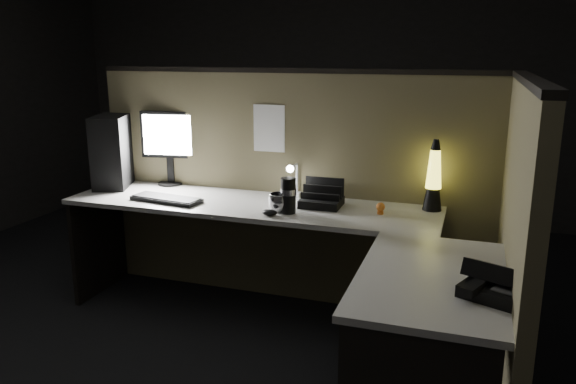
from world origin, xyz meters
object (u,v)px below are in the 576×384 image
(keyboard, at_px, (166,199))
(monitor, at_px, (169,141))
(lava_lamp, at_px, (434,181))
(desk_phone, at_px, (493,283))
(pc_tower, at_px, (114,150))

(keyboard, bearing_deg, monitor, 123.70)
(monitor, xyz_separation_m, lava_lamp, (1.78, -0.09, -0.13))
(monitor, distance_m, lava_lamp, 1.79)
(lava_lamp, distance_m, desk_phone, 1.19)
(keyboard, bearing_deg, lava_lamp, 18.85)
(monitor, xyz_separation_m, keyboard, (0.20, -0.41, -0.30))
(monitor, relative_size, desk_phone, 1.83)
(monitor, bearing_deg, desk_phone, -39.73)
(pc_tower, xyz_separation_m, keyboard, (0.56, -0.28, -0.23))
(keyboard, distance_m, desk_phone, 2.07)
(keyboard, height_order, lava_lamp, lava_lamp)
(pc_tower, xyz_separation_m, monitor, (0.36, 0.13, 0.06))
(lava_lamp, bearing_deg, keyboard, -168.55)
(keyboard, bearing_deg, desk_phone, -16.10)
(monitor, bearing_deg, pc_tower, -169.27)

